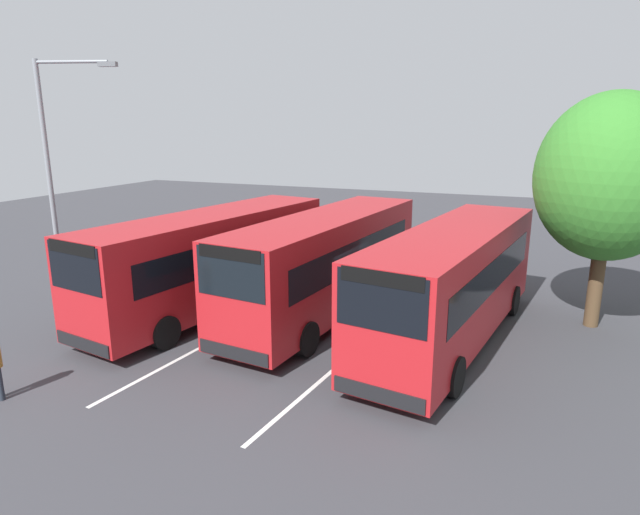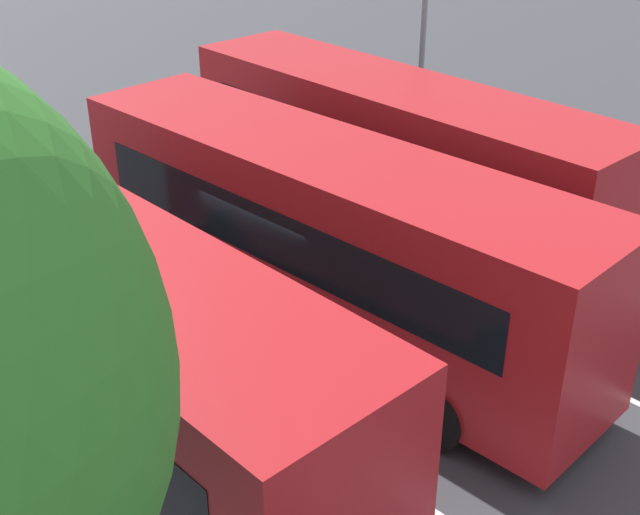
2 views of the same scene
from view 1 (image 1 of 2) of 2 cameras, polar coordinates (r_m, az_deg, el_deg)
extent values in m
plane|color=#38383D|center=(17.61, 0.16, -6.75)|extent=(70.37, 70.37, 0.00)
cube|color=#AD191E|center=(18.47, -11.51, -0.01)|extent=(10.43, 3.96, 3.02)
cube|color=black|center=(15.11, -24.75, -0.99)|extent=(0.45, 2.07, 1.27)
cube|color=black|center=(17.64, -8.83, 0.66)|extent=(8.46, 1.45, 0.97)
cube|color=black|center=(19.17, -14.08, 1.48)|extent=(8.46, 1.45, 0.97)
cube|color=black|center=(14.98, -25.02, 0.91)|extent=(0.40, 1.88, 0.32)
cube|color=black|center=(15.72, -24.05, -8.44)|extent=(0.45, 2.16, 0.36)
cylinder|color=black|center=(15.94, -16.30, -7.72)|extent=(1.02, 0.44, 0.99)
cylinder|color=black|center=(17.58, -21.26, -6.07)|extent=(1.02, 0.44, 0.99)
cylinder|color=black|center=(20.60, -2.87, -2.20)|extent=(1.02, 0.44, 0.99)
cylinder|color=black|center=(21.89, -7.71, -1.33)|extent=(1.02, 0.44, 0.99)
cube|color=#AD191E|center=(17.68, 0.70, -0.35)|extent=(10.39, 3.48, 3.02)
cube|color=black|center=(13.36, -9.50, -1.70)|extent=(0.35, 2.07, 1.27)
cube|color=black|center=(17.10, 4.11, 0.37)|extent=(8.51, 1.03, 0.97)
cube|color=black|center=(18.14, -2.50, 1.19)|extent=(8.51, 1.03, 0.97)
cube|color=black|center=(13.22, -9.64, 0.44)|extent=(0.31, 1.88, 0.32)
cube|color=black|center=(14.05, -9.23, -10.02)|extent=(0.34, 2.16, 0.36)
cylinder|color=black|center=(14.89, -1.42, -8.72)|extent=(1.02, 0.39, 0.99)
cylinder|color=black|center=(16.04, -8.40, -7.14)|extent=(1.02, 0.39, 0.99)
cylinder|color=black|center=(20.47, 7.75, -2.42)|extent=(1.02, 0.39, 0.99)
cylinder|color=black|center=(21.32, 2.14, -1.62)|extent=(1.02, 0.39, 0.99)
cube|color=#AD191E|center=(15.95, 14.14, -2.38)|extent=(10.43, 3.89, 3.02)
cube|color=black|center=(11.17, 6.65, -4.76)|extent=(0.44, 2.07, 1.27)
cube|color=black|center=(15.58, 18.25, -1.67)|extent=(8.47, 1.39, 0.97)
cube|color=black|center=(16.20, 10.35, -0.59)|extent=(8.47, 1.39, 0.97)
cube|color=black|center=(11.00, 6.68, -2.23)|extent=(0.39, 1.88, 0.32)
cube|color=black|center=(11.99, 6.30, -14.37)|extent=(0.43, 2.16, 0.36)
cylinder|color=black|center=(13.21, 14.22, -12.25)|extent=(1.02, 0.43, 0.99)
cylinder|color=black|center=(13.92, 5.26, -10.45)|extent=(1.02, 0.43, 0.99)
cylinder|color=black|center=(19.14, 20.01, -4.33)|extent=(1.02, 0.43, 0.99)
cylinder|color=black|center=(19.64, 13.62, -3.41)|extent=(1.02, 0.43, 0.99)
cylinder|color=#232833|center=(14.70, -31.12, -11.54)|extent=(0.13, 0.13, 0.82)
cylinder|color=gray|center=(19.42, -26.89, 6.21)|extent=(0.16, 0.16, 8.22)
cylinder|color=gray|center=(18.82, -25.16, 18.49)|extent=(0.78, 2.23, 0.10)
cube|color=slate|center=(18.28, -21.83, 18.71)|extent=(0.36, 0.59, 0.14)
cylinder|color=#4C3823|center=(18.83, 27.51, -2.31)|extent=(0.44, 0.44, 2.93)
ellipsoid|color=#337A28|center=(18.28, 28.67, 7.58)|extent=(4.81, 4.33, 5.05)
cube|color=silver|center=(18.42, -5.73, -5.85)|extent=(14.41, 1.74, 0.01)
cube|color=silver|center=(17.01, 6.58, -7.61)|extent=(14.41, 1.74, 0.01)
camera|label=2|loc=(23.87, 32.40, 16.51)|focal=46.84mm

